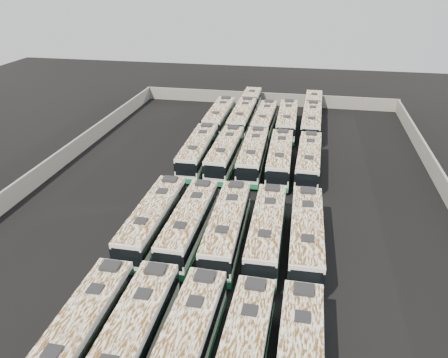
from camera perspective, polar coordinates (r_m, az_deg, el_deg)
ground at (r=46.93m, az=1.12°, el=-2.61°), size 140.00×140.00×0.00m
perimeter_wall at (r=46.42m, az=1.13°, el=-1.42°), size 45.20×73.20×2.20m
bus_front_far_left at (r=30.24m, az=-18.40°, el=-18.84°), size 2.63×12.25×3.45m
bus_front_left at (r=28.86m, az=-12.29°, el=-20.34°), size 2.76×12.77×3.60m
bus_front_center at (r=27.98m, az=-5.33°, el=-21.65°), size 2.90×12.63×3.55m
bus_midfront_far_left at (r=40.20m, az=-9.23°, el=-5.29°), size 2.71×12.58×3.54m
bus_midfront_left at (r=39.30m, az=-4.55°, el=-5.85°), size 2.70×12.32×3.47m
bus_midfront_center at (r=38.54m, az=0.41°, el=-6.36°), size 2.98×12.75×3.58m
bus_midfront_right at (r=38.25m, az=5.60°, el=-6.82°), size 2.83×12.59×3.54m
bus_midfront_far_right at (r=38.10m, az=10.68°, el=-7.28°), size 2.92×12.80×3.60m
bus_midback_far_left at (r=54.47m, az=-3.39°, el=3.67°), size 2.93×12.74×3.58m
bus_midback_left at (r=53.72m, az=0.16°, el=3.37°), size 2.81×12.56×3.53m
bus_midback_center at (r=53.30m, az=3.81°, el=3.12°), size 2.86×12.59×3.54m
bus_midback_right at (r=52.83m, az=7.31°, el=2.74°), size 2.92×12.58×3.53m
bus_midback_far_right at (r=52.75m, az=11.00°, el=2.40°), size 2.90×12.44×3.49m
bus_back_far_left at (r=67.22m, az=-0.59°, el=8.09°), size 2.71×12.66×3.57m
bus_back_left at (r=69.95m, az=2.85°, el=8.79°), size 2.72×19.79×3.59m
bus_back_center at (r=66.18m, az=5.32°, el=7.63°), size 2.84×12.23×3.43m
bus_back_right at (r=66.10m, az=8.25°, el=7.52°), size 2.87×12.74×3.58m
bus_back_far_right at (r=69.33m, az=11.43°, el=8.14°), size 3.07×19.73×3.57m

